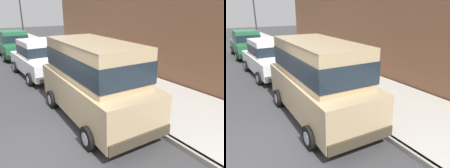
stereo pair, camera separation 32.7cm
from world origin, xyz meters
The scene contains 9 objects.
ground_plane centered at (0.00, 0.00, 0.00)m, with size 80.00×80.00×0.00m, color #38383A.
curb centered at (3.20, 0.00, 0.07)m, with size 0.16×64.00×0.14m, color gray.
sidewalk centered at (5.00, 0.00, 0.07)m, with size 3.60×64.00×0.14m, color #A8A59E.
car_tan_van centered at (2.21, 0.84, 1.39)m, with size 2.27×4.97×2.52m.
car_white_sedan centered at (2.13, 6.58, 0.98)m, with size 2.13×4.65×1.92m.
car_green_sedan centered at (2.07, 12.37, 0.98)m, with size 2.07×4.62×1.92m.
dog_grey centered at (4.62, 1.94, 0.43)m, with size 0.62×0.52×0.49m.
street_lamp centered at (3.55, 15.49, 2.91)m, with size 0.36×0.36×4.42m.
building_facade centered at (7.10, 4.44, 2.24)m, with size 0.50×20.00×4.48m, color #8C5B42.
Camera 2 is at (-0.75, -5.12, 3.45)m, focal length 35.21 mm.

